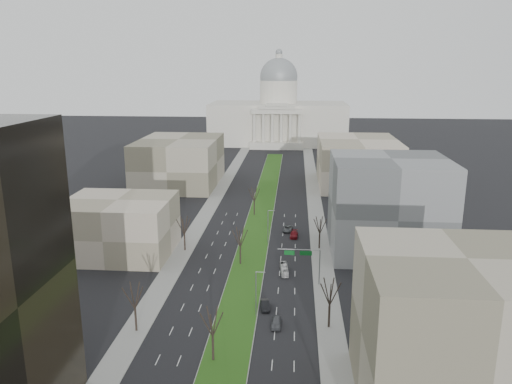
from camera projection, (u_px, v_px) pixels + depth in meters
The scene contains 25 objects.
ground at pixel (261, 215), 157.42m from camera, with size 600.00×600.00×0.00m, color black.
median at pixel (260, 216), 156.42m from camera, with size 8.00×222.03×0.20m.
sidewalk_left at pixel (190, 241), 134.61m from camera, with size 5.00×330.00×0.15m, color gray.
sidewalk_right at pixel (320, 244), 131.92m from camera, with size 5.00×330.00×0.15m, color gray.
capitol at pixel (278, 116), 297.78m from camera, with size 80.00×46.00×55.00m.
building_beige_left at pixel (119, 227), 124.42m from camera, with size 26.00×22.00×14.00m, color tan.
building_tan_right at pixel (459, 334), 67.18m from camera, with size 26.00×24.00×22.00m, color gray.
building_grey_right at pixel (388, 206), 124.79m from camera, with size 28.00×26.00×24.00m, color slate.
building_far_left at pixel (179, 162), 196.49m from camera, with size 30.00×40.00×18.00m, color gray.
building_far_right at pixel (357, 162), 195.94m from camera, with size 30.00×40.00×18.00m, color tan.
tree_left_mid at pixel (134, 295), 87.48m from camera, with size 5.40×5.40×9.72m.
tree_left_far at pixel (184, 225), 126.14m from camera, with size 5.28×5.28×9.50m.
tree_right_mid at pixel (330, 291), 88.66m from camera, with size 5.52×5.52×9.94m.
tree_right_far at pixel (320, 225), 127.44m from camera, with size 5.04×5.04×9.07m.
tree_median_a at pixel (212, 321), 78.59m from camera, with size 5.40×5.40×9.72m.
tree_median_b at pixel (240, 237), 117.21m from camera, with size 5.40×5.40×9.72m.
tree_median_c at pixel (254, 194), 155.83m from camera, with size 5.40×5.40×9.72m.
streetlamp_median_b at pixel (256, 293), 93.18m from camera, with size 1.90×0.20×9.16m.
streetlamp_median_c at pixel (268, 226), 131.80m from camera, with size 1.90×0.20×9.16m.
mast_arm_signs at pixel (307, 258), 106.61m from camera, with size 9.12×0.24×8.09m.
car_grey_near at pixel (276, 322), 90.71m from camera, with size 1.79×4.46×1.52m, color #4B4D52.
car_black at pixel (265, 305), 97.30m from camera, with size 1.59×4.55×1.50m, color black.
car_red at pixel (294, 234), 137.58m from camera, with size 2.08×5.11×1.48m, color maroon.
car_grey_far at pixel (288, 229), 142.39m from camera, with size 2.36×5.12×1.42m, color #53575B.
box_van at pixel (284, 269), 113.80m from camera, with size 1.53×6.53×1.82m, color silver.
Camera 1 is at (10.50, -30.26, 46.35)m, focal length 35.00 mm.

